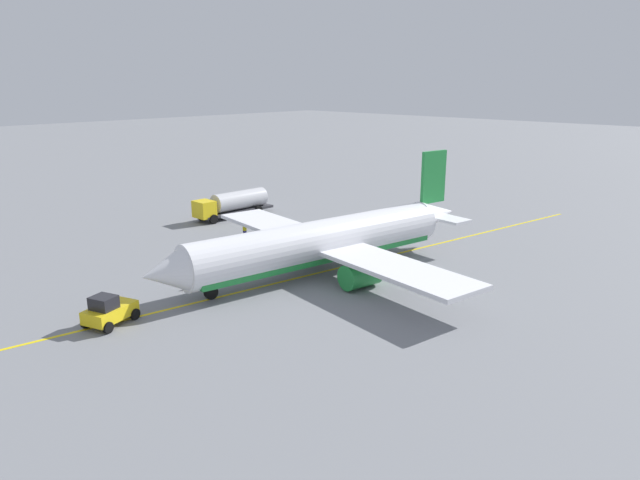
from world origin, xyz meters
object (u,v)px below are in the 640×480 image
object	(u,v)px
pushback_tug	(109,311)
fuel_tanker	(233,203)
airplane	(324,242)
refueling_worker	(245,231)
safety_cone_wingtip	(186,286)
safety_cone_nose	(175,276)

from	to	relation	value
pushback_tug	fuel_tanker	bearing A→B (deg)	-143.00
airplane	refueling_worker	distance (m)	14.30
refueling_worker	airplane	bearing A→B (deg)	80.59
safety_cone_wingtip	airplane	bearing A→B (deg)	156.33
airplane	fuel_tanker	size ratio (longest dim) A/B	3.10
safety_cone_nose	safety_cone_wingtip	xyz separation A→B (m)	(0.69, 2.67, -0.05)
pushback_tug	safety_cone_wingtip	distance (m)	7.93
refueling_worker	safety_cone_wingtip	xyz separation A→B (m)	(13.52, 9.07, -0.54)
airplane	fuel_tanker	xyz separation A→B (m)	(-7.79, -22.95, -0.97)
fuel_tanker	safety_cone_wingtip	size ratio (longest dim) A/B	19.18
refueling_worker	safety_cone_nose	world-z (taller)	refueling_worker
pushback_tug	safety_cone_wingtip	bearing A→B (deg)	-165.15
pushback_tug	safety_cone_wingtip	world-z (taller)	pushback_tug
pushback_tug	airplane	bearing A→B (deg)	171.29
pushback_tug	safety_cone_nose	distance (m)	9.58
fuel_tanker	pushback_tug	xyz separation A→B (m)	(26.63, 20.07, -0.72)
refueling_worker	safety_cone_nose	size ratio (longest dim) A/B	2.55
airplane	pushback_tug	world-z (taller)	airplane
fuel_tanker	refueling_worker	bearing A→B (deg)	58.60
fuel_tanker	pushback_tug	bearing A→B (deg)	37.00
safety_cone_nose	airplane	bearing A→B (deg)	144.19
airplane	safety_cone_nose	world-z (taller)	airplane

